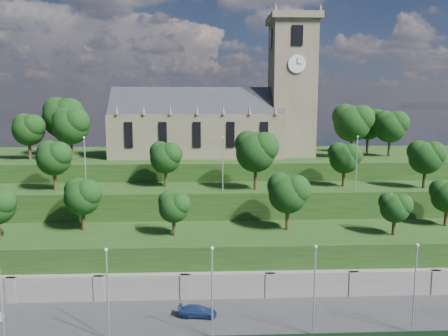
{
  "coord_description": "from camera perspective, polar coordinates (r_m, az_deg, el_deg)",
  "views": [
    {
      "loc": [
        -2.62,
        -37.58,
        24.47
      ],
      "look_at": [
        0.37,
        30.0,
        14.89
      ],
      "focal_mm": 35.0,
      "sensor_mm": 36.0,
      "label": 1
    }
  ],
  "objects": [
    {
      "name": "promenade",
      "position": [
        49.57,
        0.85,
        -20.2
      ],
      "size": [
        160.0,
        12.0,
        2.0
      ],
      "primitive_type": "cube",
      "color": "#2D2D30",
      "rests_on": "ground"
    },
    {
      "name": "retaining_wall",
      "position": [
        54.27,
        0.47,
        -15.82
      ],
      "size": [
        160.0,
        2.1,
        5.0
      ],
      "color": "slate",
      "rests_on": "ground"
    },
    {
      "name": "embankment_lower",
      "position": [
        59.29,
        0.16,
        -12.14
      ],
      "size": [
        160.0,
        12.0,
        8.0
      ],
      "primitive_type": "cube",
      "color": "#1B3812",
      "rests_on": "ground"
    },
    {
      "name": "embankment_upper",
      "position": [
        69.14,
        -0.27,
        -7.43
      ],
      "size": [
        160.0,
        10.0,
        12.0
      ],
      "primitive_type": "cube",
      "color": "#1B3812",
      "rests_on": "ground"
    },
    {
      "name": "hilltop",
      "position": [
        89.24,
        -0.81,
        -2.9
      ],
      "size": [
        160.0,
        32.0,
        15.0
      ],
      "primitive_type": "cube",
      "color": "#1B3812",
      "rests_on": "ground"
    },
    {
      "name": "church",
      "position": [
        83.65,
        -0.2,
        6.73
      ],
      "size": [
        38.6,
        12.35,
        27.6
      ],
      "color": "#695F4A",
      "rests_on": "hilltop"
    },
    {
      "name": "trees_lower",
      "position": [
        57.16,
        -0.49,
        -3.9
      ],
      "size": [
        63.94,
        8.66,
        7.68
      ],
      "color": "#322713",
      "rests_on": "embankment_lower"
    },
    {
      "name": "trees_upper",
      "position": [
        66.28,
        3.21,
        1.82
      ],
      "size": [
        61.6,
        8.35,
        8.9
      ],
      "color": "#322713",
      "rests_on": "embankment_upper"
    },
    {
      "name": "trees_hilltop",
      "position": [
        82.38,
        -2.46,
        6.09
      ],
      "size": [
        72.99,
        16.19,
        11.27
      ],
      "color": "#322713",
      "rests_on": "hilltop"
    },
    {
      "name": "lamp_posts_promenade",
      "position": [
        43.63,
        -1.57,
        -15.19
      ],
      "size": [
        60.36,
        0.36,
        9.24
      ],
      "color": "#B2B2B7",
      "rests_on": "promenade"
    },
    {
      "name": "lamp_posts_upper",
      "position": [
        64.1,
        -0.17,
        1.1
      ],
      "size": [
        40.36,
        0.36,
        8.17
      ],
      "color": "#B2B2B7",
      "rests_on": "embankment_upper"
    },
    {
      "name": "car_right",
      "position": [
        49.54,
        -3.46,
        -18.15
      ],
      "size": [
        4.3,
        2.14,
        1.2
      ],
      "primitive_type": "imported",
      "rotation": [
        0.0,
        0.0,
        1.46
      ],
      "color": "navy",
      "rests_on": "promenade"
    }
  ]
}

